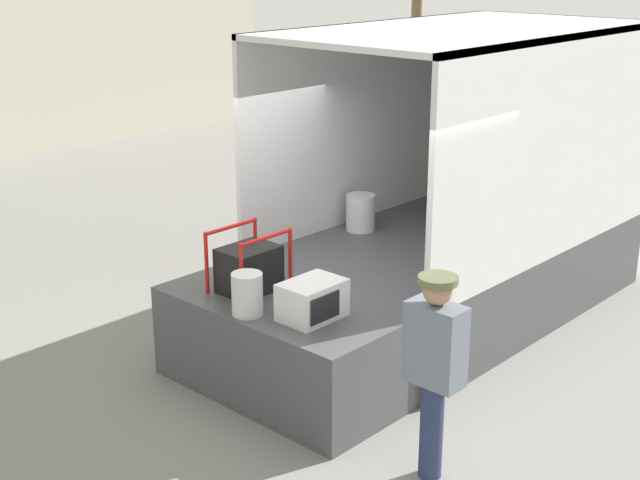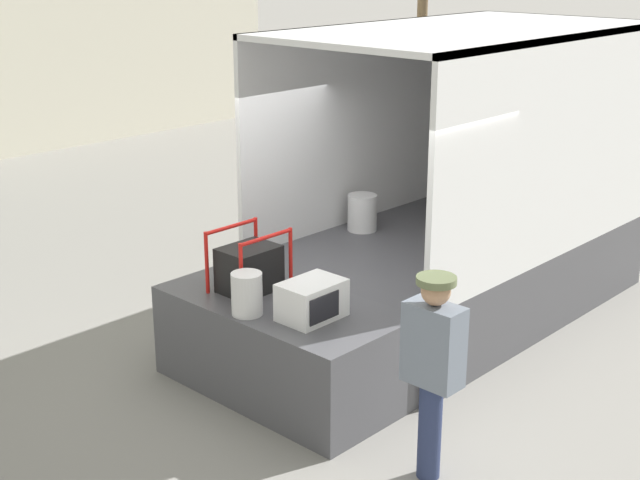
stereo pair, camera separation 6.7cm
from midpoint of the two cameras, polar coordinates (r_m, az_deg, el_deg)
The scene contains 7 objects.
ground_plane at distance 8.72m, azimuth 0.52°, elevation -8.23°, with size 160.00×160.00×0.00m, color gray.
box_truck at distance 11.38m, azimuth 14.01°, elevation 2.87°, with size 6.67×2.40×3.10m.
tailgate_deck at distance 8.16m, azimuth -2.25°, elevation -6.79°, with size 1.15×2.28×0.88m, color #4C4C51.
microwave at distance 7.56m, azimuth -0.27°, elevation -3.87°, with size 0.54×0.40×0.33m.
portable_generator at distance 8.18m, azimuth -4.22°, elevation -1.76°, with size 0.64×0.50×0.58m.
orange_bucket at distance 7.66m, azimuth -4.46°, elevation -3.45°, with size 0.27×0.27×0.38m.
worker_person at distance 6.69m, azimuth 7.53°, elevation -7.49°, with size 0.30×0.44×1.65m.
Camera 2 is at (-5.71, -5.32, 3.90)m, focal length 50.00 mm.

